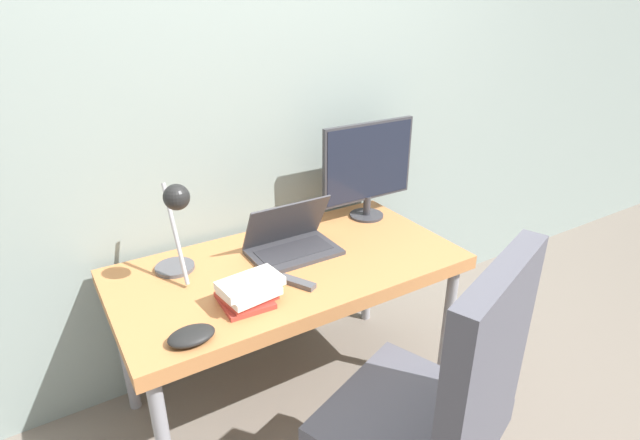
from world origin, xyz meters
TOP-DOWN VIEW (x-y plane):
  - wall_back at (0.00, 0.80)m, footprint 8.00×0.05m
  - desk at (0.00, 0.37)m, footprint 1.43×0.74m
  - laptop at (0.06, 0.45)m, footprint 0.37×0.25m
  - monitor at (0.56, 0.59)m, footprint 0.50×0.17m
  - desk_lamp at (-0.42, 0.46)m, footprint 0.16×0.29m
  - office_chair at (0.05, -0.48)m, footprint 0.66×0.65m
  - book_stack at (-0.26, 0.19)m, footprint 0.23×0.20m
  - tv_remote at (-0.05, 0.20)m, footprint 0.11×0.15m
  - game_controller at (-0.51, 0.08)m, footprint 0.15×0.11m

SIDE VIEW (x-z plane):
  - office_chair at x=0.05m, z-range 0.05..1.17m
  - desk at x=0.00m, z-range 0.29..1.00m
  - tv_remote at x=-0.05m, z-range 0.71..0.73m
  - game_controller at x=-0.51m, z-range 0.71..0.75m
  - book_stack at x=-0.26m, z-range 0.70..0.80m
  - laptop at x=0.06m, z-range 0.64..0.87m
  - desk_lamp at x=-0.42m, z-range 0.75..1.17m
  - monitor at x=0.56m, z-range 0.73..1.21m
  - wall_back at x=0.00m, z-range 0.00..2.60m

